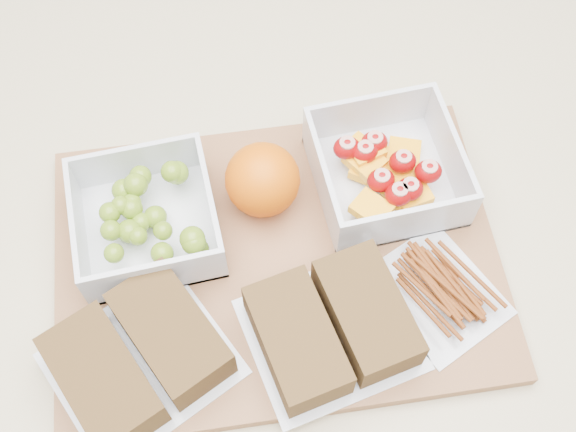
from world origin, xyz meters
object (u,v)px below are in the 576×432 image
cutting_board (277,261)px  sandwich_bag_center (332,327)px  pretzel_bag (440,288)px  grape_container (148,217)px  orange (263,180)px  sandwich_bag_left (138,357)px  fruit_container (386,171)px

cutting_board → sandwich_bag_center: sandwich_bag_center is taller
pretzel_bag → cutting_board: bearing=152.7°
sandwich_bag_center → pretzel_bag: size_ratio=1.14×
grape_container → sandwich_bag_center: size_ratio=0.80×
grape_container → sandwich_bag_center: 0.20m
orange → sandwich_bag_left: orange is taller
pretzel_bag → orange: bearing=134.6°
fruit_container → pretzel_bag: (0.01, -0.13, -0.01)m
cutting_board → sandwich_bag_left: (-0.14, -0.07, 0.03)m
fruit_container → sandwich_bag_left: bearing=-153.7°
grape_container → sandwich_bag_left: (-0.03, -0.13, -0.00)m
sandwich_bag_left → sandwich_bag_center: bearing=-4.3°
orange → sandwich_bag_left: bearing=-135.3°
orange → cutting_board: bearing=-91.2°
sandwich_bag_left → pretzel_bag: 0.28m
grape_container → sandwich_bag_center: (0.14, -0.14, -0.00)m
orange → pretzel_bag: bearing=-45.4°
fruit_container → sandwich_bag_center: (-0.09, -0.14, -0.00)m
grape_container → sandwich_bag_center: grape_container is taller
orange → pretzel_bag: 0.19m
grape_container → pretzel_bag: bearing=-27.5°
grape_container → sandwich_bag_center: bearing=-45.6°
sandwich_bag_left → sandwich_bag_center: size_ratio=1.15×
fruit_container → pretzel_bag: size_ratio=0.95×
grape_container → pretzel_bag: (0.25, -0.13, -0.01)m
pretzel_bag → grape_container: bearing=152.5°
cutting_board → grape_container: size_ratio=3.23×
grape_container → sandwich_bag_left: size_ratio=0.70×
grape_container → orange: orange is taller
orange → pretzel_bag: orange is taller
fruit_container → orange: bearing=175.4°
cutting_board → pretzel_bag: size_ratio=2.96×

